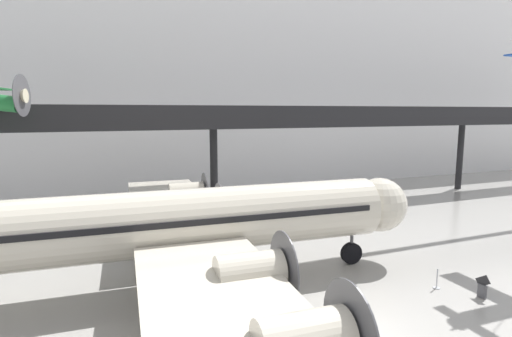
# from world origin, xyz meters

# --- Properties ---
(ground_plane) EXTENTS (260.00, 260.00, 0.00)m
(ground_plane) POSITION_xyz_m (0.00, 0.00, 0.00)
(ground_plane) COLOR #9E9B96
(hangar_back_wall) EXTENTS (140.00, 3.00, 26.97)m
(hangar_back_wall) POSITION_xyz_m (0.00, 31.77, 13.49)
(hangar_back_wall) COLOR white
(hangar_back_wall) RESTS_ON ground
(mezzanine_walkway) EXTENTS (110.00, 3.20, 9.70)m
(mezzanine_walkway) POSITION_xyz_m (0.00, 20.71, 8.05)
(mezzanine_walkway) COLOR black
(mezzanine_walkway) RESTS_ON ground
(airliner_silver_main) EXTENTS (29.24, 33.17, 9.93)m
(airliner_silver_main) POSITION_xyz_m (-6.55, 6.80, 3.48)
(airliner_silver_main) COLOR beige
(airliner_silver_main) RESTS_ON ground
(stanchion_barrier) EXTENTS (0.36, 0.36, 1.08)m
(stanchion_barrier) POSITION_xyz_m (6.47, 1.66, 0.33)
(stanchion_barrier) COLOR #B2B5BA
(stanchion_barrier) RESTS_ON ground
(info_sign_pedestal) EXTENTS (0.21, 0.78, 1.24)m
(info_sign_pedestal) POSITION_xyz_m (7.71, 0.01, 0.46)
(info_sign_pedestal) COLOR #4C4C51
(info_sign_pedestal) RESTS_ON ground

